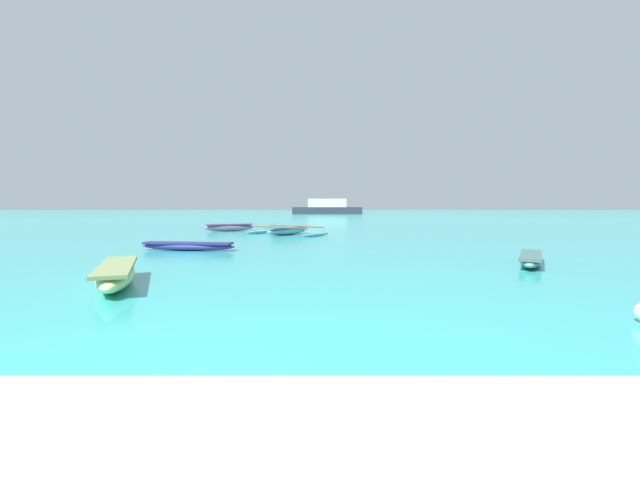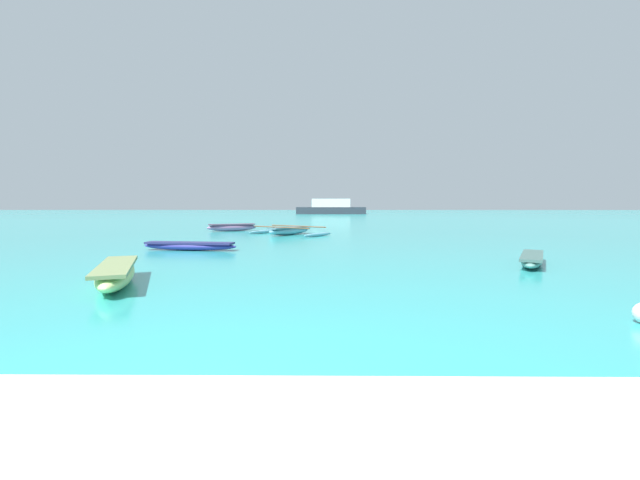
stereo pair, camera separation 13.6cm
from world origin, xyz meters
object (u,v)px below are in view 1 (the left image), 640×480
at_px(moored_boat_2, 118,274).
at_px(moored_boat_3, 533,259).
at_px(distant_ferry, 329,208).
at_px(moored_boat_0, 289,231).
at_px(moored_boat_4, 190,246).
at_px(moored_boat_1, 231,227).

distance_m(moored_boat_2, moored_boat_3, 11.60).
height_order(moored_boat_2, distant_ferry, distant_ferry).
distance_m(moored_boat_0, moored_boat_4, 9.21).
relative_size(moored_boat_0, moored_boat_4, 1.30).
relative_size(moored_boat_2, distant_ferry, 0.30).
height_order(moored_boat_3, distant_ferry, distant_ferry).
bearing_deg(moored_boat_0, moored_boat_2, -153.62).
bearing_deg(moored_boat_4, moored_boat_0, 76.56).
bearing_deg(moored_boat_4, distant_ferry, 91.26).
xyz_separation_m(moored_boat_0, distant_ferry, (3.24, 50.54, 0.86)).
xyz_separation_m(moored_boat_3, distant_ferry, (-5.20, 63.19, 0.91)).
xyz_separation_m(moored_boat_0, moored_boat_2, (-2.68, -15.95, 0.03)).
relative_size(moored_boat_2, moored_boat_4, 0.92).
bearing_deg(moored_boat_2, moored_boat_1, 164.29).
relative_size(moored_boat_0, moored_boat_3, 1.66).
height_order(moored_boat_2, moored_boat_3, moored_boat_2).
xyz_separation_m(moored_boat_2, moored_boat_4, (-0.63, 7.35, -0.08)).
xyz_separation_m(moored_boat_4, distant_ferry, (6.54, 59.14, 0.91)).
xyz_separation_m(moored_boat_0, moored_boat_4, (-3.30, -8.60, -0.05)).
xyz_separation_m(moored_boat_3, moored_boat_4, (-11.74, 4.05, -0.00)).
relative_size(moored_boat_1, moored_boat_4, 0.84).
bearing_deg(distant_ferry, moored_boat_2, -95.09).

